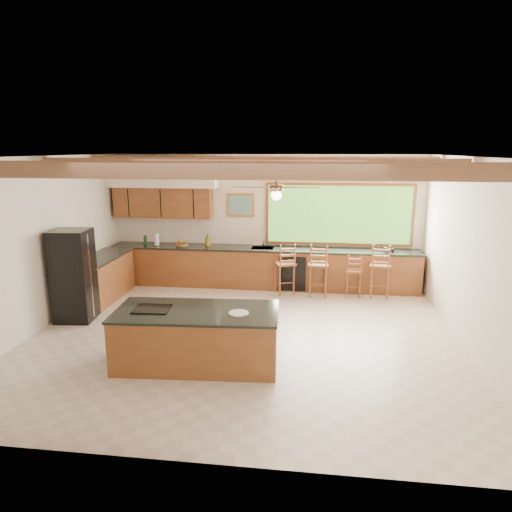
# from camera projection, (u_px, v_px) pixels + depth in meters

# --- Properties ---
(ground) EXTENTS (7.20, 7.20, 0.00)m
(ground) POSITION_uv_depth(u_px,v_px,m) (243.00, 336.00, 7.79)
(ground) COLOR beige
(ground) RESTS_ON ground
(room_shell) EXTENTS (7.27, 6.54, 3.02)m
(room_shell) POSITION_uv_depth(u_px,v_px,m) (239.00, 202.00, 7.93)
(room_shell) COLOR beige
(room_shell) RESTS_ON ground
(counter_run) EXTENTS (7.12, 3.10, 1.23)m
(counter_run) POSITION_uv_depth(u_px,v_px,m) (224.00, 270.00, 10.21)
(counter_run) COLOR brown
(counter_run) RESTS_ON ground
(island) EXTENTS (2.44, 1.26, 0.85)m
(island) POSITION_uv_depth(u_px,v_px,m) (197.00, 337.00, 6.72)
(island) COLOR brown
(island) RESTS_ON ground
(refrigerator) EXTENTS (0.73, 0.71, 1.70)m
(refrigerator) POSITION_uv_depth(u_px,v_px,m) (73.00, 275.00, 8.37)
(refrigerator) COLOR black
(refrigerator) RESTS_ON ground
(bar_stool_a) EXTENTS (0.43, 0.43, 1.17)m
(bar_stool_a) POSITION_uv_depth(u_px,v_px,m) (318.00, 266.00, 9.72)
(bar_stool_a) COLOR brown
(bar_stool_a) RESTS_ON ground
(bar_stool_b) EXTENTS (0.53, 0.53, 1.14)m
(bar_stool_b) POSITION_uv_depth(u_px,v_px,m) (285.00, 265.00, 9.87)
(bar_stool_b) COLOR brown
(bar_stool_b) RESTS_ON ground
(bar_stool_c) EXTENTS (0.45, 0.45, 1.19)m
(bar_stool_c) POSITION_uv_depth(u_px,v_px,m) (380.00, 266.00, 9.62)
(bar_stool_c) COLOR brown
(bar_stool_c) RESTS_ON ground
(bar_stool_d) EXTENTS (0.36, 0.36, 0.94)m
(bar_stool_d) POSITION_uv_depth(u_px,v_px,m) (354.00, 272.00, 9.73)
(bar_stool_d) COLOR brown
(bar_stool_d) RESTS_ON ground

